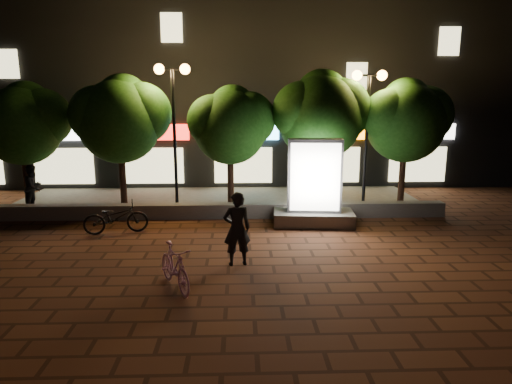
{
  "coord_description": "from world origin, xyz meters",
  "views": [
    {
      "loc": [
        0.86,
        -11.03,
        4.11
      ],
      "look_at": [
        1.31,
        1.5,
        1.44
      ],
      "focal_mm": 31.26,
      "sensor_mm": 36.0,
      "label": 1
    }
  ],
  "objects_px": {
    "ad_kiosk": "(314,190)",
    "scooter_parked": "(116,217)",
    "tree_far_right": "(407,118)",
    "rider": "(237,229)",
    "street_lamp_left": "(173,100)",
    "tree_far_left": "(23,121)",
    "pedestrian": "(33,187)",
    "scooter_pink": "(175,267)",
    "street_lamp_right": "(368,103)",
    "tree_left": "(121,116)",
    "tree_right": "(321,113)",
    "tree_mid": "(231,122)"
  },
  "relations": [
    {
      "from": "ad_kiosk",
      "to": "scooter_parked",
      "type": "xyz_separation_m",
      "value": [
        -6.24,
        -0.79,
        -0.63
      ]
    },
    {
      "from": "tree_far_right",
      "to": "scooter_parked",
      "type": "bearing_deg",
      "value": -162.54
    },
    {
      "from": "rider",
      "to": "street_lamp_left",
      "type": "bearing_deg",
      "value": -78.94
    },
    {
      "from": "street_lamp_left",
      "to": "tree_far_right",
      "type": "bearing_deg",
      "value": 1.76
    },
    {
      "from": "tree_far_left",
      "to": "pedestrian",
      "type": "relative_size",
      "value": 2.79
    },
    {
      "from": "scooter_pink",
      "to": "tree_far_left",
      "type": "bearing_deg",
      "value": 102.7
    },
    {
      "from": "scooter_pink",
      "to": "rider",
      "type": "height_order",
      "value": "rider"
    },
    {
      "from": "tree_far_right",
      "to": "street_lamp_right",
      "type": "bearing_deg",
      "value": -170.39
    },
    {
      "from": "tree_left",
      "to": "tree_far_right",
      "type": "relative_size",
      "value": 1.03
    },
    {
      "from": "tree_far_left",
      "to": "street_lamp_right",
      "type": "xyz_separation_m",
      "value": [
        12.45,
        -0.26,
        0.6
      ]
    },
    {
      "from": "ad_kiosk",
      "to": "scooter_pink",
      "type": "bearing_deg",
      "value": -127.85
    },
    {
      "from": "tree_right",
      "to": "pedestrian",
      "type": "relative_size",
      "value": 3.06
    },
    {
      "from": "street_lamp_left",
      "to": "ad_kiosk",
      "type": "height_order",
      "value": "street_lamp_left"
    },
    {
      "from": "tree_right",
      "to": "street_lamp_right",
      "type": "distance_m",
      "value": 1.7
    },
    {
      "from": "tree_far_left",
      "to": "scooter_pink",
      "type": "xyz_separation_m",
      "value": [
        6.37,
        -7.31,
        -2.79
      ]
    },
    {
      "from": "pedestrian",
      "to": "scooter_pink",
      "type": "bearing_deg",
      "value": -129.57
    },
    {
      "from": "rider",
      "to": "scooter_parked",
      "type": "bearing_deg",
      "value": -47.38
    },
    {
      "from": "tree_far_left",
      "to": "scooter_parked",
      "type": "relative_size",
      "value": 2.41
    },
    {
      "from": "tree_right",
      "to": "street_lamp_left",
      "type": "distance_m",
      "value": 5.38
    },
    {
      "from": "tree_far_left",
      "to": "tree_right",
      "type": "relative_size",
      "value": 0.91
    },
    {
      "from": "tree_right",
      "to": "scooter_parked",
      "type": "height_order",
      "value": "tree_right"
    },
    {
      "from": "street_lamp_left",
      "to": "pedestrian",
      "type": "distance_m",
      "value": 6.04
    },
    {
      "from": "tree_right",
      "to": "street_lamp_right",
      "type": "relative_size",
      "value": 1.02
    },
    {
      "from": "tree_mid",
      "to": "tree_right",
      "type": "relative_size",
      "value": 0.89
    },
    {
      "from": "scooter_parked",
      "to": "pedestrian",
      "type": "height_order",
      "value": "pedestrian"
    },
    {
      "from": "tree_right",
      "to": "rider",
      "type": "height_order",
      "value": "tree_right"
    },
    {
      "from": "tree_far_right",
      "to": "rider",
      "type": "height_order",
      "value": "tree_far_right"
    },
    {
      "from": "tree_far_left",
      "to": "street_lamp_left",
      "type": "distance_m",
      "value": 5.5
    },
    {
      "from": "tree_mid",
      "to": "scooter_parked",
      "type": "relative_size",
      "value": 2.34
    },
    {
      "from": "tree_right",
      "to": "street_lamp_left",
      "type": "relative_size",
      "value": 0.98
    },
    {
      "from": "tree_left",
      "to": "tree_right",
      "type": "xyz_separation_m",
      "value": [
        7.3,
        0.0,
        0.12
      ]
    },
    {
      "from": "tree_far_right",
      "to": "pedestrian",
      "type": "relative_size",
      "value": 2.87
    },
    {
      "from": "tree_right",
      "to": "scooter_pink",
      "type": "height_order",
      "value": "tree_right"
    },
    {
      "from": "street_lamp_left",
      "to": "tree_mid",
      "type": "bearing_deg",
      "value": 7.31
    },
    {
      "from": "tree_far_right",
      "to": "street_lamp_left",
      "type": "relative_size",
      "value": 0.92
    },
    {
      "from": "scooter_parked",
      "to": "pedestrian",
      "type": "xyz_separation_m",
      "value": [
        -3.71,
        2.82,
        0.4
      ]
    },
    {
      "from": "tree_left",
      "to": "ad_kiosk",
      "type": "bearing_deg",
      "value": -19.38
    },
    {
      "from": "tree_far_left",
      "to": "pedestrian",
      "type": "xyz_separation_m",
      "value": [
        0.27,
        -0.33,
        -2.38
      ]
    },
    {
      "from": "tree_right",
      "to": "street_lamp_left",
      "type": "bearing_deg",
      "value": -177.19
    },
    {
      "from": "pedestrian",
      "to": "tree_far_right",
      "type": "bearing_deg",
      "value": -79.31
    },
    {
      "from": "tree_mid",
      "to": "street_lamp_right",
      "type": "relative_size",
      "value": 0.9
    },
    {
      "from": "scooter_parked",
      "to": "pedestrian",
      "type": "bearing_deg",
      "value": 38.87
    },
    {
      "from": "scooter_pink",
      "to": "pedestrian",
      "type": "distance_m",
      "value": 9.28
    },
    {
      "from": "street_lamp_left",
      "to": "street_lamp_right",
      "type": "distance_m",
      "value": 7.0
    },
    {
      "from": "tree_mid",
      "to": "tree_far_right",
      "type": "relative_size",
      "value": 0.95
    },
    {
      "from": "tree_far_left",
      "to": "ad_kiosk",
      "type": "xyz_separation_m",
      "value": [
        10.22,
        -2.36,
        -2.16
      ]
    },
    {
      "from": "scooter_pink",
      "to": "pedestrian",
      "type": "height_order",
      "value": "pedestrian"
    },
    {
      "from": "scooter_pink",
      "to": "pedestrian",
      "type": "relative_size",
      "value": 1.01
    },
    {
      "from": "tree_left",
      "to": "street_lamp_left",
      "type": "distance_m",
      "value": 2.05
    },
    {
      "from": "street_lamp_right",
      "to": "tree_right",
      "type": "bearing_deg",
      "value": 170.9
    }
  ]
}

